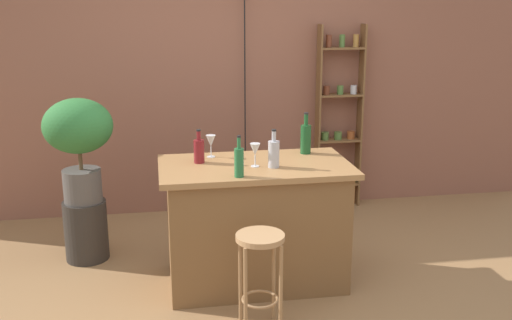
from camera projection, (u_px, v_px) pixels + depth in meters
ground at (262, 299)px, 4.12m from camera, size 12.00×12.00×0.00m
back_wall at (226, 66)px, 5.61m from camera, size 6.40×0.10×2.80m
kitchen_counter at (255, 223)px, 4.29m from camera, size 1.35×0.76×0.89m
bar_stool at (260, 261)px, 3.63m from camera, size 0.30×0.30×0.64m
spice_shelf at (339, 119)px, 5.78m from camera, size 0.44×0.15×1.79m
plant_stool at (86, 230)px, 4.70m from camera, size 0.34×0.34×0.48m
potted_plant at (79, 137)px, 4.50m from camera, size 0.53×0.47×0.81m
bottle_wine_red at (239, 161)px, 3.84m from camera, size 0.06×0.06×0.28m
bottle_olive_oil at (274, 153)px, 4.07m from camera, size 0.08×0.08×0.27m
bottle_sauce_amber at (306, 138)px, 4.43m from camera, size 0.08×0.08×0.31m
bottle_vinegar at (199, 150)px, 4.18m from camera, size 0.08×0.08×0.24m
wine_glass_left at (255, 150)px, 4.08m from camera, size 0.07×0.07×0.16m
wine_glass_center at (211, 141)px, 4.33m from camera, size 0.07×0.07×0.16m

